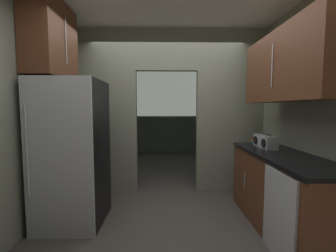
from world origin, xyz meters
TOP-DOWN VIEW (x-y plane):
  - ground at (0.00, 0.00)m, footprint 20.00×20.00m
  - kitchen_overhead_slab at (0.00, 0.39)m, footprint 3.65×6.57m
  - kitchen_partition at (0.00, 1.29)m, footprint 3.25×0.12m
  - adjoining_room_shell at (0.00, 3.53)m, footprint 3.25×3.43m
  - refrigerator at (-1.19, 0.22)m, footprint 0.74×0.79m
  - lower_cabinet_run at (1.31, -0.04)m, footprint 0.63×1.74m
  - dishwasher at (1.01, -0.52)m, footprint 0.02×0.56m
  - upper_cabinet_counterside at (1.31, -0.04)m, footprint 0.36×1.57m
  - upper_cabinet_fridgeside at (-1.44, 0.32)m, footprint 0.36×0.81m
  - boombox at (1.28, 0.39)m, footprint 0.16×0.42m
  - book_stack at (1.30, 0.73)m, footprint 0.14×0.16m

SIDE VIEW (x-z plane):
  - ground at x=0.00m, z-range 0.00..0.00m
  - dishwasher at x=1.01m, z-range 0.00..0.84m
  - lower_cabinet_run at x=1.31m, z-range 0.00..0.91m
  - refrigerator at x=-1.19m, z-range 0.00..1.76m
  - book_stack at x=1.30m, z-range 0.90..0.96m
  - boombox at x=1.28m, z-range 0.89..1.08m
  - adjoining_room_shell at x=0.00m, z-range 0.00..2.73m
  - kitchen_partition at x=0.00m, z-range 0.11..2.84m
  - upper_cabinet_counterside at x=1.31m, z-range 1.50..2.28m
  - upper_cabinet_fridgeside at x=-1.44m, z-range 1.79..2.71m
  - kitchen_overhead_slab at x=0.00m, z-range 2.73..2.79m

